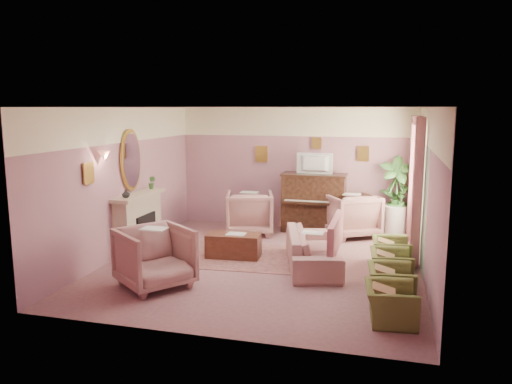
% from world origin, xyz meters
% --- Properties ---
extents(floor, '(5.50, 6.00, 0.01)m').
position_xyz_m(floor, '(0.00, 0.00, 0.00)').
color(floor, '#885A5F').
rests_on(floor, ground).
extents(ceiling, '(5.50, 6.00, 0.01)m').
position_xyz_m(ceiling, '(0.00, 0.00, 2.80)').
color(ceiling, white).
rests_on(ceiling, wall_back).
extents(wall_back, '(5.50, 0.02, 2.80)m').
position_xyz_m(wall_back, '(0.00, 3.00, 1.40)').
color(wall_back, gray).
rests_on(wall_back, floor).
extents(wall_front, '(5.50, 0.02, 2.80)m').
position_xyz_m(wall_front, '(0.00, -3.00, 1.40)').
color(wall_front, gray).
rests_on(wall_front, floor).
extents(wall_left, '(0.02, 6.00, 2.80)m').
position_xyz_m(wall_left, '(-2.75, 0.00, 1.40)').
color(wall_left, gray).
rests_on(wall_left, floor).
extents(wall_right, '(0.02, 6.00, 2.80)m').
position_xyz_m(wall_right, '(2.75, 0.00, 1.40)').
color(wall_right, gray).
rests_on(wall_right, floor).
extents(picture_rail_band, '(5.50, 0.01, 0.65)m').
position_xyz_m(picture_rail_band, '(0.00, 2.99, 2.47)').
color(picture_rail_band, '#FFFBCF').
rests_on(picture_rail_band, wall_back).
extents(stripe_panel, '(0.01, 3.00, 2.15)m').
position_xyz_m(stripe_panel, '(2.73, 1.30, 1.07)').
color(stripe_panel, '#A5BB9C').
rests_on(stripe_panel, wall_right).
extents(fireplace_surround, '(0.30, 1.40, 1.10)m').
position_xyz_m(fireplace_surround, '(-2.59, 0.20, 0.55)').
color(fireplace_surround, '#BEAD8D').
rests_on(fireplace_surround, floor).
extents(fireplace_inset, '(0.18, 0.72, 0.68)m').
position_xyz_m(fireplace_inset, '(-2.49, 0.20, 0.40)').
color(fireplace_inset, black).
rests_on(fireplace_inset, floor).
extents(fire_ember, '(0.06, 0.54, 0.10)m').
position_xyz_m(fire_ember, '(-2.45, 0.20, 0.22)').
color(fire_ember, orange).
rests_on(fire_ember, floor).
extents(mantel_shelf, '(0.40, 1.55, 0.07)m').
position_xyz_m(mantel_shelf, '(-2.56, 0.20, 1.12)').
color(mantel_shelf, '#BEAD8D').
rests_on(mantel_shelf, fireplace_surround).
extents(hearth, '(0.55, 1.50, 0.02)m').
position_xyz_m(hearth, '(-2.39, 0.20, 0.01)').
color(hearth, '#BEAD8D').
rests_on(hearth, floor).
extents(mirror_frame, '(0.04, 0.72, 1.20)m').
position_xyz_m(mirror_frame, '(-2.70, 0.20, 1.80)').
color(mirror_frame, '#B29038').
rests_on(mirror_frame, wall_left).
extents(mirror_glass, '(0.01, 0.60, 1.06)m').
position_xyz_m(mirror_glass, '(-2.67, 0.20, 1.80)').
color(mirror_glass, silver).
rests_on(mirror_glass, wall_left).
extents(sconce_shade, '(0.20, 0.20, 0.16)m').
position_xyz_m(sconce_shade, '(-2.62, -0.85, 1.98)').
color(sconce_shade, '#EF936A').
rests_on(sconce_shade, wall_left).
extents(piano, '(1.40, 0.60, 1.30)m').
position_xyz_m(piano, '(0.50, 2.68, 0.65)').
color(piano, '#321D13').
rests_on(piano, floor).
extents(piano_keyshelf, '(1.30, 0.12, 0.06)m').
position_xyz_m(piano_keyshelf, '(0.50, 2.33, 0.72)').
color(piano_keyshelf, '#321D13').
rests_on(piano_keyshelf, piano).
extents(piano_keys, '(1.20, 0.08, 0.02)m').
position_xyz_m(piano_keys, '(0.50, 2.33, 0.76)').
color(piano_keys, beige).
rests_on(piano_keys, piano).
extents(piano_top, '(1.45, 0.65, 0.04)m').
position_xyz_m(piano_top, '(0.50, 2.68, 1.31)').
color(piano_top, '#321D13').
rests_on(piano_top, piano).
extents(television, '(0.80, 0.12, 0.48)m').
position_xyz_m(television, '(0.50, 2.63, 1.60)').
color(television, black).
rests_on(television, piano).
extents(print_back_left, '(0.30, 0.03, 0.38)m').
position_xyz_m(print_back_left, '(-0.80, 2.96, 1.72)').
color(print_back_left, '#B29038').
rests_on(print_back_left, wall_back).
extents(print_back_right, '(0.26, 0.03, 0.34)m').
position_xyz_m(print_back_right, '(1.55, 2.96, 1.78)').
color(print_back_right, '#B29038').
rests_on(print_back_right, wall_back).
extents(print_back_mid, '(0.22, 0.03, 0.26)m').
position_xyz_m(print_back_mid, '(0.50, 2.96, 2.00)').
color(print_back_mid, '#B29038').
rests_on(print_back_mid, wall_back).
extents(print_left_wall, '(0.03, 0.28, 0.36)m').
position_xyz_m(print_left_wall, '(-2.71, -1.20, 1.72)').
color(print_left_wall, '#B29038').
rests_on(print_left_wall, wall_left).
extents(window_blind, '(0.03, 1.40, 1.80)m').
position_xyz_m(window_blind, '(2.70, 1.55, 1.70)').
color(window_blind, beige).
rests_on(window_blind, wall_right).
extents(curtain_left, '(0.16, 0.34, 2.60)m').
position_xyz_m(curtain_left, '(2.62, 0.63, 1.30)').
color(curtain_left, '#A85C64').
rests_on(curtain_left, floor).
extents(curtain_right, '(0.16, 0.34, 2.60)m').
position_xyz_m(curtain_right, '(2.62, 2.47, 1.30)').
color(curtain_right, '#A85C64').
rests_on(curtain_right, floor).
extents(pelmet, '(0.16, 2.20, 0.16)m').
position_xyz_m(pelmet, '(2.62, 1.55, 2.56)').
color(pelmet, '#A85C64').
rests_on(pelmet, wall_right).
extents(mantel_plant, '(0.16, 0.16, 0.28)m').
position_xyz_m(mantel_plant, '(-2.55, 0.75, 1.29)').
color(mantel_plant, '#3C7933').
rests_on(mantel_plant, mantel_shelf).
extents(mantel_vase, '(0.16, 0.16, 0.16)m').
position_xyz_m(mantel_vase, '(-2.55, -0.30, 1.23)').
color(mantel_vase, '#FFFBCF').
rests_on(mantel_vase, mantel_shelf).
extents(area_rug, '(2.61, 1.96, 0.01)m').
position_xyz_m(area_rug, '(-0.50, 0.34, 0.01)').
color(area_rug, '#85504D').
rests_on(area_rug, floor).
extents(coffee_table, '(1.04, 0.58, 0.45)m').
position_xyz_m(coffee_table, '(-0.65, 0.27, 0.23)').
color(coffee_table, '#4F281A').
rests_on(coffee_table, floor).
extents(table_paper, '(0.35, 0.28, 0.01)m').
position_xyz_m(table_paper, '(-0.60, 0.27, 0.46)').
color(table_paper, silver).
rests_on(table_paper, coffee_table).
extents(sofa, '(0.71, 2.14, 0.86)m').
position_xyz_m(sofa, '(0.87, 0.12, 0.43)').
color(sofa, tan).
rests_on(sofa, floor).
extents(sofa_throw, '(0.11, 1.62, 0.59)m').
position_xyz_m(sofa_throw, '(1.27, 0.12, 0.60)').
color(sofa_throw, '#A85C64').
rests_on(sofa_throw, sofa).
extents(floral_armchair_left, '(1.01, 1.01, 1.06)m').
position_xyz_m(floral_armchair_left, '(-0.86, 2.09, 0.53)').
color(floral_armchair_left, tan).
rests_on(floral_armchair_left, floor).
extents(floral_armchair_right, '(1.01, 1.01, 1.06)m').
position_xyz_m(floral_armchair_right, '(1.37, 2.43, 0.53)').
color(floral_armchair_right, tan).
rests_on(floral_armchair_right, floor).
extents(floral_armchair_front, '(1.01, 1.01, 1.06)m').
position_xyz_m(floral_armchair_front, '(-1.37, -1.56, 0.53)').
color(floral_armchair_front, tan).
rests_on(floral_armchair_front, floor).
extents(olive_chair_a, '(0.53, 0.76, 0.66)m').
position_xyz_m(olive_chair_a, '(2.22, -1.95, 0.33)').
color(olive_chair_a, '#5F692E').
rests_on(olive_chair_a, floor).
extents(olive_chair_b, '(0.53, 0.76, 0.66)m').
position_xyz_m(olive_chair_b, '(2.22, -1.13, 0.33)').
color(olive_chair_b, '#5F692E').
rests_on(olive_chair_b, floor).
extents(olive_chair_c, '(0.53, 0.76, 0.66)m').
position_xyz_m(olive_chair_c, '(2.22, -0.31, 0.33)').
color(olive_chair_c, '#5F692E').
rests_on(olive_chair_c, floor).
extents(olive_chair_d, '(0.53, 0.76, 0.66)m').
position_xyz_m(olive_chair_d, '(2.22, 0.51, 0.33)').
color(olive_chair_d, '#5F692E').
rests_on(olive_chair_d, floor).
extents(side_table, '(0.52, 0.52, 0.70)m').
position_xyz_m(side_table, '(2.29, 2.62, 0.35)').
color(side_table, silver).
rests_on(side_table, floor).
extents(side_plant_big, '(0.30, 0.30, 0.34)m').
position_xyz_m(side_plant_big, '(2.29, 2.62, 0.87)').
color(side_plant_big, '#3C7933').
rests_on(side_plant_big, side_table).
extents(side_plant_small, '(0.16, 0.16, 0.28)m').
position_xyz_m(side_plant_small, '(2.41, 2.52, 0.84)').
color(side_plant_small, '#3C7933').
rests_on(side_plant_small, side_table).
extents(palm_pot, '(0.34, 0.34, 0.34)m').
position_xyz_m(palm_pot, '(2.30, 2.65, 0.17)').
color(palm_pot, '#9F5231').
rests_on(palm_pot, floor).
extents(palm_plant, '(0.76, 0.76, 1.44)m').
position_xyz_m(palm_plant, '(2.30, 2.65, 1.06)').
color(palm_plant, '#3C7933').
rests_on(palm_plant, palm_pot).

